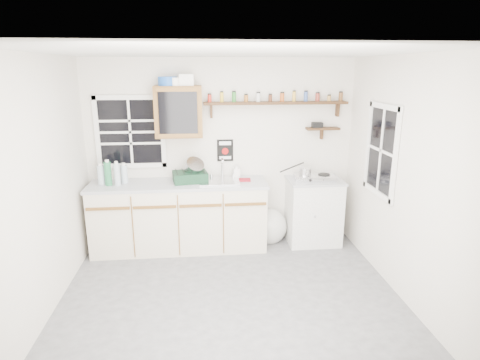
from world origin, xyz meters
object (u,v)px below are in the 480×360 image
at_px(main_cabinet, 180,216).
at_px(dish_rack, 191,174).
at_px(right_cabinet, 313,211).
at_px(upper_cabinet, 179,112).
at_px(spice_shelf, 276,102).
at_px(hotplate, 314,177).

distance_m(main_cabinet, dish_rack, 0.59).
bearing_deg(right_cabinet, upper_cabinet, 176.24).
xyz_separation_m(upper_cabinet, spice_shelf, (1.28, 0.07, 0.11)).
relative_size(spice_shelf, dish_rack, 3.96).
bearing_deg(upper_cabinet, hotplate, -4.43).
bearing_deg(spice_shelf, main_cabinet, -170.78).
xyz_separation_m(spice_shelf, dish_rack, (-1.14, -0.17, -0.91)).
distance_m(right_cabinet, hotplate, 0.49).
xyz_separation_m(main_cabinet, dish_rack, (0.17, 0.04, 0.56)).
bearing_deg(dish_rack, right_cabinet, -9.50).
distance_m(spice_shelf, dish_rack, 1.47).
bearing_deg(dish_rack, spice_shelf, -0.38).
xyz_separation_m(main_cabinet, right_cabinet, (1.83, 0.03, -0.01)).
height_order(right_cabinet, dish_rack, dish_rack).
height_order(right_cabinet, upper_cabinet, upper_cabinet).
height_order(main_cabinet, spice_shelf, spice_shelf).
distance_m(upper_cabinet, hotplate, 1.99).
distance_m(main_cabinet, hotplate, 1.88).
relative_size(right_cabinet, dish_rack, 1.89).
height_order(upper_cabinet, dish_rack, upper_cabinet).
distance_m(spice_shelf, hotplate, 1.13).
bearing_deg(hotplate, right_cabinet, 58.22).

